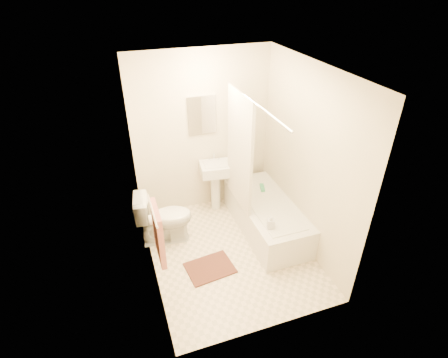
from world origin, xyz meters
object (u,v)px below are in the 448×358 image
object	(u,v)px
sink	(216,184)
bathtub	(266,216)
toilet	(164,218)
soap_bottle	(271,222)
bath_mat	(210,268)

from	to	relation	value
sink	bathtub	size ratio (longest dim) A/B	0.54
bathtub	toilet	bearing A→B (deg)	170.09
toilet	soap_bottle	distance (m)	1.43
bath_mat	soap_bottle	size ratio (longest dim) A/B	2.97
bath_mat	soap_bottle	xyz separation A→B (m)	(0.80, -0.01, 0.54)
bath_mat	bathtub	bearing A→B (deg)	26.59
bath_mat	soap_bottle	world-z (taller)	soap_bottle
toilet	bathtub	distance (m)	1.43
bathtub	soap_bottle	size ratio (longest dim) A/B	8.32
toilet	bathtub	world-z (taller)	toilet
sink	bath_mat	bearing A→B (deg)	-104.31
soap_bottle	toilet	bearing A→B (deg)	147.99
bath_mat	soap_bottle	distance (m)	0.96
bathtub	bath_mat	bearing A→B (deg)	-153.41
toilet	bath_mat	xyz separation A→B (m)	(0.41, -0.74, -0.36)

